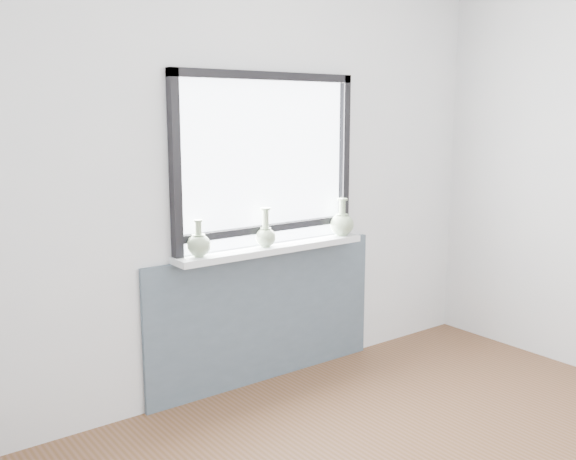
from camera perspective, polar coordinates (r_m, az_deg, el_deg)
back_wall at (r=3.99m, az=-2.25°, el=4.50°), size 3.60×0.02×2.60m
apron_panel at (r=4.15m, az=-1.93°, el=-7.58°), size 1.70×0.03×0.86m
windowsill at (r=3.97m, az=-1.39°, el=-1.65°), size 1.32×0.18×0.04m
window at (r=3.95m, az=-1.96°, el=6.50°), size 1.30×0.06×1.05m
vase_a at (r=3.68m, az=-7.94°, el=-1.24°), size 0.14×0.14×0.21m
vase_b at (r=3.92m, az=-2.00°, el=-0.42°), size 0.13×0.13×0.24m
vase_c at (r=4.29m, az=4.81°, el=0.61°), size 0.16×0.16×0.25m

